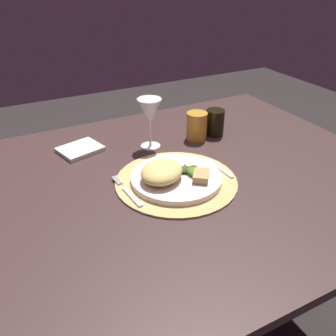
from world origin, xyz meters
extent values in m
plane|color=#2A2424|center=(0.00, 0.00, 0.00)|extent=(6.00, 6.00, 0.00)
cube|color=#3C2826|center=(0.00, 0.00, 0.72)|extent=(1.29, 1.00, 0.03)
cylinder|color=#3E2A2B|center=(0.56, 0.42, 0.35)|extent=(0.09, 0.09, 0.70)
cylinder|color=tan|center=(-0.02, -0.03, 0.73)|extent=(0.34, 0.34, 0.01)
cylinder|color=silver|center=(-0.02, -0.03, 0.74)|extent=(0.26, 0.26, 0.02)
ellipsoid|color=#E5C76C|center=(-0.07, -0.02, 0.78)|extent=(0.17, 0.17, 0.05)
ellipsoid|color=#2B572C|center=(0.01, -0.02, 0.76)|extent=(0.05, 0.04, 0.01)
ellipsoid|color=#487920|center=(0.03, -0.04, 0.76)|extent=(0.04, 0.06, 0.02)
ellipsoid|color=#4F5722|center=(0.02, -0.02, 0.76)|extent=(0.05, 0.04, 0.02)
cube|color=beige|center=(0.02, -0.02, 0.77)|extent=(0.02, 0.03, 0.00)
cube|color=beige|center=(0.04, -0.02, 0.77)|extent=(0.03, 0.03, 0.01)
cube|color=tan|center=(0.03, -0.07, 0.76)|extent=(0.07, 0.07, 0.02)
cube|color=silver|center=(-0.16, -0.05, 0.74)|extent=(0.02, 0.10, 0.00)
cube|color=silver|center=(-0.18, 0.05, 0.74)|extent=(0.01, 0.05, 0.00)
cube|color=silver|center=(-0.17, 0.05, 0.74)|extent=(0.01, 0.05, 0.00)
cube|color=silver|center=(-0.17, 0.05, 0.74)|extent=(0.01, 0.05, 0.00)
cube|color=silver|center=(-0.16, 0.05, 0.74)|extent=(0.01, 0.05, 0.00)
cube|color=silver|center=(0.12, -0.04, 0.74)|extent=(0.01, 0.10, 0.00)
ellipsoid|color=silver|center=(0.12, 0.02, 0.74)|extent=(0.03, 0.05, 0.01)
cube|color=white|center=(-0.21, 0.29, 0.74)|extent=(0.15, 0.14, 0.01)
cylinder|color=silver|center=(0.01, 0.21, 0.73)|extent=(0.07, 0.07, 0.00)
cylinder|color=silver|center=(0.01, 0.21, 0.77)|extent=(0.01, 0.01, 0.07)
cone|color=silver|center=(0.01, 0.21, 0.85)|extent=(0.08, 0.08, 0.09)
cylinder|color=gold|center=(0.18, 0.19, 0.78)|extent=(0.07, 0.07, 0.10)
cylinder|color=black|center=(0.25, 0.19, 0.78)|extent=(0.07, 0.07, 0.09)
camera|label=1|loc=(-0.43, -0.78, 1.27)|focal=38.47mm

